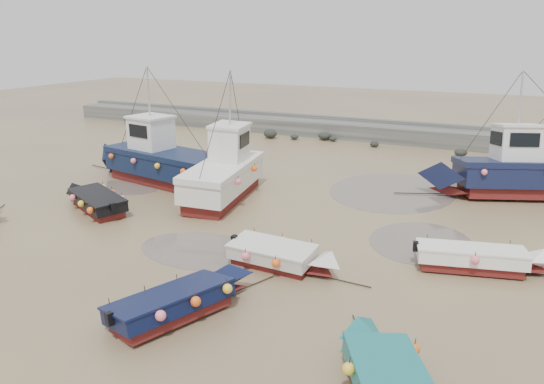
{
  "coord_description": "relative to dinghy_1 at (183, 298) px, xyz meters",
  "views": [
    {
      "loc": [
        8.53,
        -17.67,
        8.0
      ],
      "look_at": [
        -0.82,
        2.04,
        1.4
      ],
      "focal_mm": 35.0,
      "sensor_mm": 36.0,
      "label": 1
    }
  ],
  "objects": [
    {
      "name": "puddle_c",
      "position": [
        -10.46,
        9.86,
        -0.55
      ],
      "size": [
        3.75,
        3.75,
        0.01
      ],
      "primitive_type": "cylinder",
      "color": "#61574F",
      "rests_on": "ground"
    },
    {
      "name": "dinghy_2",
      "position": [
        6.27,
        -1.1,
        0.0
      ],
      "size": [
        3.48,
        5.4,
        1.43
      ],
      "rotation": [
        0.0,
        0.0,
        0.5
      ],
      "color": "maroon",
      "rests_on": "ground"
    },
    {
      "name": "cabin_boat_1",
      "position": [
        -4.76,
        10.83,
        0.81
      ],
      "size": [
        3.47,
        9.64,
        6.22
      ],
      "rotation": [
        0.0,
        0.0,
        0.17
      ],
      "color": "maroon",
      "rests_on": "ground"
    },
    {
      "name": "puddle_d",
      "position": [
        2.62,
        15.27,
        -0.55
      ],
      "size": [
        6.37,
        6.37,
        0.01
      ],
      "primitive_type": "cylinder",
      "color": "#61574F",
      "rests_on": "ground"
    },
    {
      "name": "person",
      "position": [
        -5.56,
        14.35,
        -0.55
      ],
      "size": [
        0.65,
        0.5,
        1.58
      ],
      "primitive_type": "imported",
      "rotation": [
        0.0,
        0.0,
        3.37
      ],
      "color": "#141A33",
      "rests_on": "ground"
    },
    {
      "name": "dinghy_3",
      "position": [
        7.66,
        6.96,
        -0.0
      ],
      "size": [
        5.9,
        2.43,
        1.43
      ],
      "rotation": [
        0.0,
        0.0,
        -1.33
      ],
      "color": "maroon",
      "rests_on": "ground"
    },
    {
      "name": "puddle_b",
      "position": [
        5.28,
        8.77,
        -0.55
      ],
      "size": [
        4.01,
        4.01,
        0.01
      ],
      "primitive_type": "cylinder",
      "color": "#61574F",
      "rests_on": "ground"
    },
    {
      "name": "cabin_boat_0",
      "position": [
        -9.61,
        11.57,
        0.78
      ],
      "size": [
        10.39,
        4.18,
        6.22
      ],
      "rotation": [
        0.0,
        0.0,
        1.38
      ],
      "color": "maroon",
      "rests_on": "ground"
    },
    {
      "name": "seawall",
      "position": [
        -0.16,
        28.22,
        0.08
      ],
      "size": [
        60.0,
        4.92,
        1.5
      ],
      "color": "slate",
      "rests_on": "ground"
    },
    {
      "name": "puddle_a",
      "position": [
        -2.13,
        4.34,
        -0.55
      ],
      "size": [
        5.12,
        5.12,
        0.01
      ],
      "primitive_type": "cylinder",
      "color": "#61574F",
      "rests_on": "ground"
    },
    {
      "name": "cabin_boat_2",
      "position": [
        8.7,
        17.14,
        0.77
      ],
      "size": [
        10.52,
        5.77,
        6.22
      ],
      "rotation": [
        0.0,
        0.0,
        1.95
      ],
      "color": "maroon",
      "rests_on": "ground"
    },
    {
      "name": "dinghy_4",
      "position": [
        -9.3,
        6.37,
        -0.0
      ],
      "size": [
        5.67,
        3.43,
        1.43
      ],
      "rotation": [
        0.0,
        0.0,
        1.1
      ],
      "color": "maroon",
      "rests_on": "ground"
    },
    {
      "name": "ground",
      "position": [
        -0.21,
        6.23,
        -0.55
      ],
      "size": [
        120.0,
        120.0,
        0.0
      ],
      "primitive_type": "plane",
      "color": "#958256",
      "rests_on": "ground"
    },
    {
      "name": "dinghy_1",
      "position": [
        0.0,
        0.0,
        0.0
      ],
      "size": [
        3.15,
        5.74,
        1.43
      ],
      "rotation": [
        0.0,
        0.0,
        -0.38
      ],
      "color": "maroon",
      "rests_on": "ground"
    },
    {
      "name": "dinghy_5",
      "position": [
        1.28,
        4.2,
        0.01
      ],
      "size": [
        5.3,
        2.01,
        1.43
      ],
      "rotation": [
        0.0,
        0.0,
        -1.63
      ],
      "color": "maroon",
      "rests_on": "ground"
    }
  ]
}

